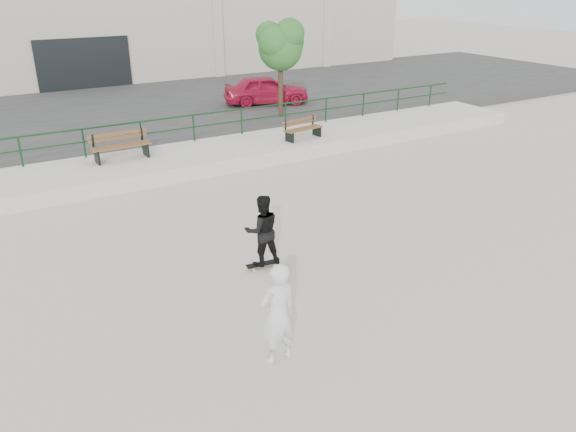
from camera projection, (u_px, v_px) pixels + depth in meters
ground at (339, 283)px, 12.42m from camera, size 120.00×120.00×0.00m
ledge at (183, 161)px, 19.82m from camera, size 30.00×3.00×0.50m
parking_strip at (117, 114)px, 26.52m from camera, size 60.00×14.00×0.50m
railing at (168, 125)px, 20.45m from camera, size 28.00×0.06×1.03m
commercial_building at (50, 4)px, 35.85m from camera, size 44.20×16.33×8.00m
bench_left at (121, 146)px, 18.99m from camera, size 2.01×0.62×0.92m
bench_right at (302, 129)px, 21.41m from camera, size 1.72×0.73×0.77m
tree at (281, 43)px, 23.80m from camera, size 2.35×2.09×4.17m
red_car at (266, 90)px, 27.08m from camera, size 4.36×2.80×1.38m
skateboard at (263, 264)px, 13.09m from camera, size 0.80×0.30×0.09m
standing_skater at (262, 230)px, 12.74m from camera, size 0.94×0.80×1.70m
seated_skater at (278, 314)px, 9.58m from camera, size 0.73×0.50×1.91m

